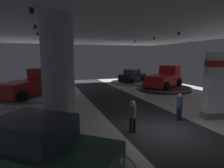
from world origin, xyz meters
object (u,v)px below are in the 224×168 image
(display_platform_deep_right, at_px, (132,82))
(visitor_walking_far, at_px, (133,115))
(display_platform_far_right, at_px, (163,88))
(display_platform_far_left, at_px, (29,97))
(visitor_walking_near, at_px, (179,105))
(brand_sign_pylon, at_px, (215,85))
(display_car_deep_right, at_px, (132,76))
(pickup_truck_far_right, at_px, (165,78))
(pickup_truck_far_left, at_px, (31,85))
(display_car_near_left, at_px, (37,154))
(column_left, at_px, (58,76))

(display_platform_deep_right, distance_m, visitor_walking_far, 17.35)
(display_platform_far_right, xyz_separation_m, visitor_walking_far, (-8.29, -9.78, 0.72))
(display_platform_far_left, distance_m, visitor_walking_near, 12.53)
(brand_sign_pylon, height_order, display_car_deep_right, brand_sign_pylon)
(display_platform_far_left, height_order, pickup_truck_far_right, pickup_truck_far_right)
(display_platform_far_right, bearing_deg, visitor_walking_far, -130.28)
(display_platform_far_left, distance_m, pickup_truck_far_left, 1.08)
(brand_sign_pylon, height_order, display_platform_far_right, brand_sign_pylon)
(brand_sign_pylon, relative_size, display_car_near_left, 0.88)
(pickup_truck_far_left, relative_size, display_platform_far_right, 0.91)
(display_car_near_left, bearing_deg, display_car_deep_right, 58.47)
(column_left, height_order, brand_sign_pylon, column_left)
(visitor_walking_far, bearing_deg, pickup_truck_far_right, 49.31)
(display_platform_far_right, height_order, visitor_walking_near, visitor_walking_near)
(display_car_deep_right, distance_m, visitor_walking_near, 15.48)
(display_platform_far_left, relative_size, pickup_truck_far_right, 1.01)
(display_car_near_left, xyz_separation_m, visitor_walking_far, (4.10, 2.90, -0.22))
(display_platform_deep_right, height_order, visitor_walking_far, visitor_walking_far)
(column_left, bearing_deg, display_car_deep_right, 54.09)
(column_left, xyz_separation_m, visitor_walking_near, (6.54, -0.32, -1.84))
(column_left, height_order, visitor_walking_near, column_left)
(pickup_truck_far_left, xyz_separation_m, visitor_walking_far, (5.14, -10.08, -0.26))
(display_car_near_left, relative_size, display_platform_far_right, 0.74)
(display_platform_far_left, bearing_deg, display_car_deep_right, 24.85)
(visitor_walking_near, bearing_deg, pickup_truck_far_right, 60.07)
(pickup_truck_far_right, bearing_deg, display_platform_far_left, -179.47)
(brand_sign_pylon, height_order, pickup_truck_far_left, brand_sign_pylon)
(display_car_near_left, xyz_separation_m, display_platform_deep_right, (11.43, 18.60, -1.00))
(display_car_deep_right, bearing_deg, display_platform_deep_right, 31.10)
(column_left, relative_size, visitor_walking_far, 3.46)
(display_car_deep_right, relative_size, pickup_truck_far_right, 0.81)
(brand_sign_pylon, relative_size, pickup_truck_far_right, 0.69)
(display_car_near_left, height_order, visitor_walking_far, display_car_near_left)
(pickup_truck_far_left, bearing_deg, brand_sign_pylon, -42.11)
(display_platform_far_left, height_order, visitor_walking_far, visitor_walking_far)
(visitor_walking_far, bearing_deg, display_platform_deep_right, 64.97)
(column_left, relative_size, visitor_walking_near, 3.46)
(display_platform_far_right, bearing_deg, pickup_truck_far_left, 178.74)
(pickup_truck_far_left, height_order, display_platform_far_right, pickup_truck_far_left)
(visitor_walking_near, height_order, visitor_walking_far, same)
(display_platform_deep_right, xyz_separation_m, visitor_walking_far, (-7.33, -15.70, 0.78))
(pickup_truck_far_right, xyz_separation_m, visitor_walking_far, (-8.56, -9.96, -0.37))
(column_left, bearing_deg, display_platform_far_left, 103.22)
(display_car_deep_right, distance_m, display_platform_far_right, 6.04)
(brand_sign_pylon, bearing_deg, visitor_walking_near, 173.40)
(display_car_deep_right, height_order, visitor_walking_near, display_car_deep_right)
(display_platform_far_left, relative_size, visitor_walking_far, 3.57)
(visitor_walking_near, distance_m, visitor_walking_far, 3.34)
(pickup_truck_far_right, distance_m, visitor_walking_far, 13.14)
(display_platform_far_left, height_order, pickup_truck_far_left, pickup_truck_far_left)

